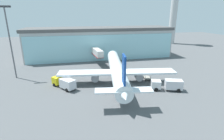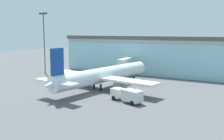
{
  "view_description": "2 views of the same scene",
  "coord_description": "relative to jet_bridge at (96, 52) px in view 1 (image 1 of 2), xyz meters",
  "views": [
    {
      "loc": [
        -12.23,
        -37.05,
        17.84
      ],
      "look_at": [
        -1.71,
        7.51,
        3.07
      ],
      "focal_mm": 28.0,
      "sensor_mm": 36.0,
      "label": 1
    },
    {
      "loc": [
        31.88,
        -47.98,
        14.06
      ],
      "look_at": [
        2.44,
        5.53,
        4.98
      ],
      "focal_mm": 42.0,
      "sensor_mm": 36.0,
      "label": 2
    }
  ],
  "objects": [
    {
      "name": "catering_truck",
      "position": [
        -11.26,
        -21.24,
        -2.89
      ],
      "size": [
        6.2,
        7.12,
        2.65
      ],
      "rotation": [
        0.0,
        0.0,
        2.23
      ],
      "color": "yellow",
      "rests_on": "ground"
    },
    {
      "name": "ground",
      "position": [
        3.29,
        -26.34,
        -4.36
      ],
      "size": [
        240.0,
        240.0,
        0.0
      ],
      "primitive_type": "plane",
      "color": "#545659"
    },
    {
      "name": "safety_cone_wingtip",
      "position": [
        -11.51,
        -19.05,
        -4.09
      ],
      "size": [
        0.36,
        0.36,
        0.55
      ],
      "primitive_type": "cone",
      "color": "orange",
      "rests_on": "ground"
    },
    {
      "name": "baggage_cart",
      "position": [
        11.55,
        -20.18,
        -3.86
      ],
      "size": [
        2.14,
        3.07,
        1.5
      ],
      "rotation": [
        0.0,
        0.0,
        1.37
      ],
      "color": "#9E998C",
      "rests_on": "ground"
    },
    {
      "name": "airplane",
      "position": [
        2.65,
        -20.02,
        -1.01
      ],
      "size": [
        31.19,
        35.93,
        10.71
      ],
      "rotation": [
        0.0,
        0.0,
        1.4
      ],
      "color": "white",
      "rests_on": "ground"
    },
    {
      "name": "jet_bridge",
      "position": [
        0.0,
        0.0,
        0.0
      ],
      "size": [
        3.4,
        12.72,
        5.74
      ],
      "rotation": [
        0.0,
        0.0,
        1.66
      ],
      "color": "beige",
      "rests_on": "ground"
    },
    {
      "name": "apron_light_mast",
      "position": [
        -25.16,
        -10.29,
        7.36
      ],
      "size": [
        3.2,
        0.4,
        19.9
      ],
      "color": "#59595E",
      "rests_on": "ground"
    },
    {
      "name": "fuel_truck",
      "position": [
        13.32,
        -28.27,
        -2.89
      ],
      "size": [
        7.62,
        4.5,
        2.65
      ],
      "rotation": [
        0.0,
        0.0,
        2.8
      ],
      "color": "silver",
      "rests_on": "ground"
    },
    {
      "name": "safety_cone_nose",
      "position": [
        2.19,
        -28.37,
        -4.09
      ],
      "size": [
        0.36,
        0.36,
        0.55
      ],
      "primitive_type": "cone",
      "color": "orange",
      "rests_on": "ground"
    },
    {
      "name": "control_tower",
      "position": [
        52.59,
        35.57,
        20.28
      ],
      "size": [
        8.39,
        8.39,
        40.52
      ],
      "color": "beige",
      "rests_on": "ground"
    },
    {
      "name": "terminal_building",
      "position": [
        3.29,
        10.06,
        1.89
      ],
      "size": [
        60.36,
        15.42,
        12.5
      ],
      "rotation": [
        0.0,
        0.0,
        -0.02
      ],
      "color": "#ACACAC",
      "rests_on": "ground"
    }
  ]
}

